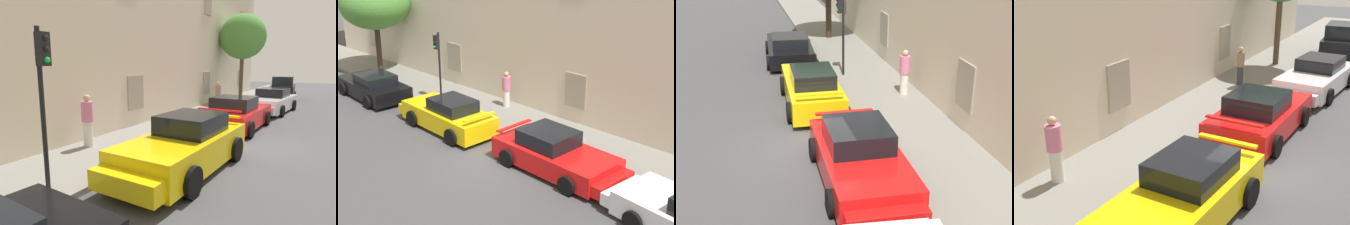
% 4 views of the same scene
% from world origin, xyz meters
% --- Properties ---
extents(ground_plane, '(80.00, 80.00, 0.00)m').
position_xyz_m(ground_plane, '(0.00, 0.00, 0.00)').
color(ground_plane, '#444447').
extents(sidewalk, '(60.00, 3.01, 0.14)m').
position_xyz_m(sidewalk, '(0.00, 3.37, 0.07)').
color(sidewalk, gray).
rests_on(sidewalk, ground).
extents(sportscar_red_lead, '(4.93, 2.46, 1.29)m').
position_xyz_m(sportscar_red_lead, '(-9.74, 0.63, 0.57)').
color(sportscar_red_lead, black).
rests_on(sportscar_red_lead, ground).
extents(sportscar_yellow_flank, '(5.00, 2.19, 1.48)m').
position_xyz_m(sportscar_yellow_flank, '(-3.67, 0.64, 0.65)').
color(sportscar_yellow_flank, yellow).
rests_on(sportscar_yellow_flank, ground).
extents(sportscar_white_middle, '(5.00, 2.36, 1.45)m').
position_xyz_m(sportscar_white_middle, '(2.29, 0.93, 0.62)').
color(sportscar_white_middle, red).
rests_on(sportscar_white_middle, ground).
extents(traffic_light, '(0.22, 0.36, 3.42)m').
position_xyz_m(traffic_light, '(-6.40, 2.41, 2.48)').
color(traffic_light, black).
rests_on(traffic_light, sidewalk).
extents(pedestrian_admiring, '(0.47, 0.47, 1.72)m').
position_xyz_m(pedestrian_admiring, '(-3.55, 4.19, 1.01)').
color(pedestrian_admiring, silver).
rests_on(pedestrian_admiring, sidewalk).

